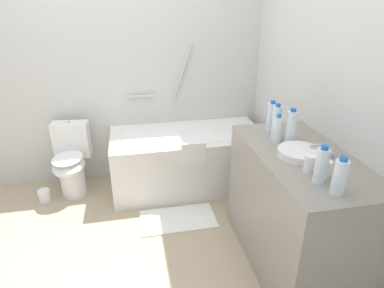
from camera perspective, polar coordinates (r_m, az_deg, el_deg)
ground_plane at (r=2.73m, az=-12.63°, el=-18.04°), size 4.09×4.09×0.00m
wall_back_tiled at (r=3.38m, az=-14.57°, el=14.28°), size 3.49×0.10×2.53m
wall_right_mirror at (r=2.54m, az=23.45°, el=9.88°), size 0.10×2.90×2.53m
bathtub at (r=3.33m, az=-0.81°, el=-2.43°), size 1.50×0.72×1.39m
toilet at (r=3.40m, az=-20.41°, el=-2.81°), size 0.36×0.52×0.71m
vanity_counter at (r=2.45m, az=17.50°, el=-11.08°), size 0.59×1.16×0.89m
sink_basin at (r=2.18m, az=18.38°, el=-1.49°), size 0.28×0.28×0.05m
sink_faucet at (r=2.26m, az=22.12°, el=-0.86°), size 0.13×0.15×0.07m
water_bottle_0 at (r=1.88m, az=21.71°, el=-3.53°), size 0.07×0.07×0.22m
water_bottle_1 at (r=1.81m, az=24.46°, el=-5.28°), size 0.07×0.07×0.21m
water_bottle_2 at (r=2.51m, az=13.75°, el=4.64°), size 0.07×0.07×0.24m
water_bottle_3 at (r=2.31m, az=16.94°, el=2.78°), size 0.07×0.07×0.26m
water_bottle_4 at (r=2.32m, az=14.75°, el=2.47°), size 0.06×0.06×0.21m
water_bottle_5 at (r=2.37m, az=14.54°, el=3.71°), size 0.06×0.06×0.26m
drinking_glass_0 at (r=1.99m, az=22.34°, el=-3.97°), size 0.06×0.06×0.09m
drinking_glass_1 at (r=2.00m, az=19.90°, el=-3.25°), size 0.06×0.06×0.10m
bath_mat at (r=2.98m, az=-2.48°, el=-12.98°), size 0.67×0.36×0.01m
toilet_paper_roll at (r=3.49m, az=-24.44°, el=-8.23°), size 0.11×0.11×0.12m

